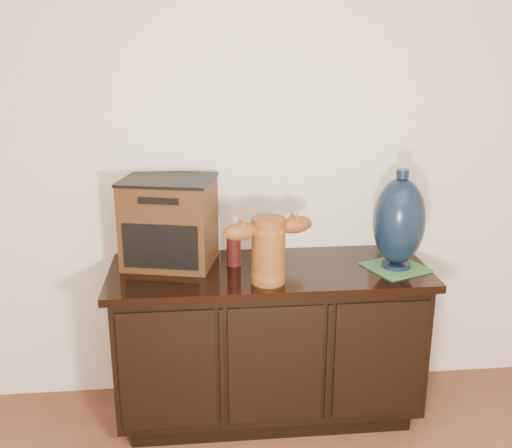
{
  "coord_description": "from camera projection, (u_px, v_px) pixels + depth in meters",
  "views": [
    {
      "loc": [
        -0.31,
        -0.31,
        1.76
      ],
      "look_at": [
        -0.06,
        2.18,
        0.99
      ],
      "focal_mm": 42.0,
      "sensor_mm": 36.0,
      "label": 1
    }
  ],
  "objects": [
    {
      "name": "sideboard",
      "position": [
        269.0,
        341.0,
        2.85
      ],
      "size": [
        1.46,
        0.56,
        0.75
      ],
      "color": "black",
      "rests_on": "ground"
    },
    {
      "name": "terracotta_vessel",
      "position": [
        268.0,
        246.0,
        2.54
      ],
      "size": [
        0.41,
        0.19,
        0.29
      ],
      "rotation": [
        0.0,
        0.0,
        0.29
      ],
      "color": "brown",
      "rests_on": "sideboard"
    },
    {
      "name": "tv_radio",
      "position": [
        170.0,
        222.0,
        2.75
      ],
      "size": [
        0.47,
        0.41,
        0.41
      ],
      "rotation": [
        0.0,
        0.0,
        -0.23
      ],
      "color": "#402310",
      "rests_on": "sideboard"
    },
    {
      "name": "green_mat",
      "position": [
        396.0,
        267.0,
        2.75
      ],
      "size": [
        0.32,
        0.32,
        0.01
      ],
      "primitive_type": "cube",
      "rotation": [
        0.0,
        0.0,
        0.37
      ],
      "color": "#2F6932",
      "rests_on": "sideboard"
    },
    {
      "name": "lamp_base",
      "position": [
        399.0,
        222.0,
        2.68
      ],
      "size": [
        0.3,
        0.3,
        0.45
      ],
      "rotation": [
        0.0,
        0.0,
        0.37
      ],
      "color": "black",
      "rests_on": "green_mat"
    },
    {
      "name": "spray_can",
      "position": [
        234.0,
        245.0,
        2.76
      ],
      "size": [
        0.07,
        0.07,
        0.19
      ],
      "color": "#58110F",
      "rests_on": "sideboard"
    }
  ]
}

